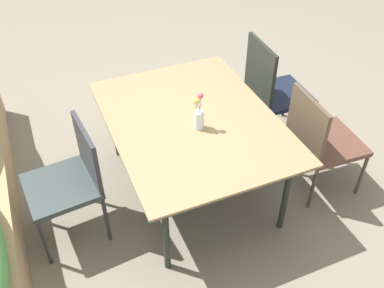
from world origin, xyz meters
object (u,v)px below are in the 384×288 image
chair_near_right (272,88)px  flower_vase (199,115)px  chair_far_side (71,177)px  chair_near_left (320,138)px  dining_table (192,124)px

chair_near_right → flower_vase: (-0.46, 0.90, 0.27)m
flower_vase → chair_far_side: bearing=86.5°
chair_far_side → chair_near_right: size_ratio=0.90×
chair_near_left → chair_near_right: (0.70, 0.01, 0.04)m
dining_table → flower_vase: 0.19m
chair_near_left → chair_near_right: bearing=-176.1°
dining_table → chair_near_left: bearing=-110.7°
chair_far_side → flower_vase: size_ratio=3.08×
dining_table → chair_far_side: (-0.05, 0.92, -0.14)m
dining_table → chair_near_right: (0.35, -0.91, -0.12)m
dining_table → flower_vase: (-0.11, -0.01, 0.15)m
chair_near_left → chair_near_right: 0.70m
chair_near_left → chair_near_right: chair_near_right is taller
dining_table → flower_vase: size_ratio=5.40×
chair_near_right → chair_near_left: bearing=3.2°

